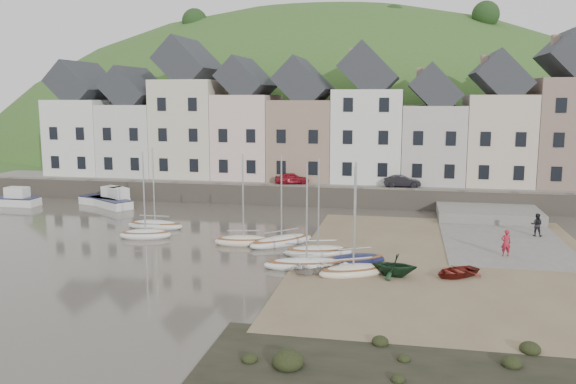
% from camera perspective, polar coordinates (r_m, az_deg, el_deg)
% --- Properties ---
extents(ground, '(160.00, 160.00, 0.00)m').
position_cam_1_polar(ground, '(38.35, -1.76, -5.82)').
color(ground, '#443F35').
rests_on(ground, ground).
extents(quay_land, '(90.00, 30.00, 1.50)m').
position_cam_1_polar(quay_land, '(69.22, 4.21, 1.48)').
color(quay_land, '#365B24').
rests_on(quay_land, ground).
extents(quay_street, '(70.00, 7.00, 0.10)m').
position_cam_1_polar(quay_street, '(57.82, 2.81, 0.80)').
color(quay_street, slate).
rests_on(quay_street, quay_land).
extents(seawall, '(70.00, 1.20, 1.80)m').
position_cam_1_polar(seawall, '(54.50, 2.26, -0.39)').
color(seawall, slate).
rests_on(seawall, ground).
extents(beach, '(18.00, 26.00, 0.06)m').
position_cam_1_polar(beach, '(37.50, 14.95, -6.43)').
color(beach, brown).
rests_on(beach, ground).
extents(slipway, '(8.00, 18.00, 0.12)m').
position_cam_1_polar(slipway, '(45.65, 19.36, -3.84)').
color(slipway, slate).
rests_on(slipway, ground).
extents(hillside, '(134.40, 84.00, 84.00)m').
position_cam_1_polar(hillside, '(100.94, 3.23, -6.96)').
color(hillside, '#365B24').
rests_on(hillside, ground).
extents(townhouse_terrace, '(61.05, 8.00, 13.93)m').
position_cam_1_polar(townhouse_terrace, '(60.52, 5.01, 6.64)').
color(townhouse_terrace, silver).
rests_on(townhouse_terrace, quay_land).
extents(sailboat_0, '(4.39, 1.51, 6.32)m').
position_cam_1_polar(sailboat_0, '(46.46, -12.53, -3.06)').
color(sailboat_0, silver).
rests_on(sailboat_0, ground).
extents(sailboat_1, '(3.89, 2.38, 6.32)m').
position_cam_1_polar(sailboat_1, '(43.51, -13.39, -3.91)').
color(sailboat_1, silver).
rests_on(sailboat_1, ground).
extents(sailboat_2, '(4.15, 2.23, 6.32)m').
position_cam_1_polar(sailboat_2, '(40.57, -4.24, -4.62)').
color(sailboat_2, beige).
rests_on(sailboat_2, ground).
extents(sailboat_3, '(4.49, 4.66, 6.32)m').
position_cam_1_polar(sailboat_3, '(40.41, -0.62, -4.66)').
color(sailboat_3, silver).
rests_on(sailboat_3, ground).
extents(sailboat_4, '(4.58, 2.62, 6.32)m').
position_cam_1_polar(sailboat_4, '(37.80, 2.90, -5.63)').
color(sailboat_4, silver).
rests_on(sailboat_4, ground).
extents(sailboat_5, '(4.13, 3.16, 6.32)m').
position_cam_1_polar(sailboat_5, '(36.01, 6.35, -6.42)').
color(sailboat_5, '#13183C').
rests_on(sailboat_5, ground).
extents(sailboat_6, '(5.22, 2.52, 6.32)m').
position_cam_1_polar(sailboat_6, '(34.98, 1.78, -6.85)').
color(sailboat_6, silver).
rests_on(sailboat_6, ground).
extents(sailboat_7, '(4.31, 3.22, 6.32)m').
position_cam_1_polar(sailboat_7, '(33.84, 6.24, -7.44)').
color(sailboat_7, beige).
rests_on(sailboat_7, ground).
extents(motorboat_0, '(5.27, 3.32, 1.70)m').
position_cam_1_polar(motorboat_0, '(57.50, -16.89, -0.60)').
color(motorboat_0, silver).
rests_on(motorboat_0, ground).
extents(motorboat_1, '(5.55, 1.82, 1.70)m').
position_cam_1_polar(motorboat_1, '(60.39, -24.81, -0.61)').
color(motorboat_1, silver).
rests_on(motorboat_1, ground).
extents(motorboat_2, '(5.23, 4.29, 1.70)m').
position_cam_1_polar(motorboat_2, '(56.41, -16.36, -0.76)').
color(motorboat_2, silver).
rests_on(motorboat_2, ground).
extents(rowboat_white, '(3.94, 3.97, 0.68)m').
position_cam_1_polar(rowboat_white, '(34.21, 2.63, -6.98)').
color(rowboat_white, silver).
rests_on(rowboat_white, beach).
extents(rowboat_green, '(2.63, 2.33, 1.28)m').
position_cam_1_polar(rowboat_green, '(33.66, 10.08, -6.85)').
color(rowboat_green, black).
rests_on(rowboat_green, beach).
extents(rowboat_red, '(3.37, 3.25, 0.57)m').
position_cam_1_polar(rowboat_red, '(34.50, 15.69, -7.27)').
color(rowboat_red, maroon).
rests_on(rowboat_red, beach).
extents(person_red, '(0.67, 0.50, 1.66)m').
position_cam_1_polar(person_red, '(39.34, 20.01, -4.56)').
color(person_red, maroon).
rests_on(person_red, slipway).
extents(person_dark, '(0.91, 0.79, 1.62)m').
position_cam_1_polar(person_dark, '(45.71, 22.57, -2.89)').
color(person_dark, black).
rests_on(person_dark, slipway).
extents(car_left, '(3.49, 2.23, 1.11)m').
position_cam_1_polar(car_left, '(57.14, 0.37, 1.32)').
color(car_left, maroon).
rests_on(car_left, quay_street).
extents(car_right, '(3.44, 1.60, 1.09)m').
position_cam_1_polar(car_right, '(56.13, 10.80, 1.01)').
color(car_right, black).
rests_on(car_right, quay_street).
extents(shore_rocks, '(14.00, 6.00, 0.78)m').
position_cam_1_polar(shore_rocks, '(23.10, 10.49, -16.05)').
color(shore_rocks, black).
rests_on(shore_rocks, ground).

